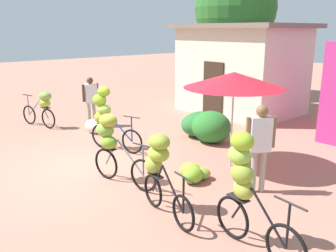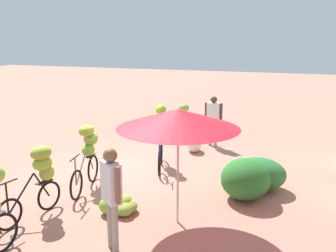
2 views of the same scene
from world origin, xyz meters
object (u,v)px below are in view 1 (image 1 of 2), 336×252
bicycle_leftmost (43,106)px  bicycle_rightmost (246,183)px  bicycle_by_shop (160,165)px  produce_sack (95,126)px  person_vendor (91,97)px  banana_pile_on_ground (194,173)px  tree_behind_building (235,8)px  person_bystander (260,139)px  building_low (241,68)px  bicycle_center_loaded (112,141)px  market_umbrella (234,80)px  bicycle_near_pile (105,114)px

bicycle_leftmost → bicycle_rightmost: (8.42, -0.54, 0.27)m
bicycle_by_shop → produce_sack: size_ratio=2.23×
bicycle_leftmost → person_vendor: 1.56m
bicycle_rightmost → banana_pile_on_ground: 2.62m
tree_behind_building → produce_sack: tree_behind_building is taller
person_bystander → bicycle_leftmost: bearing=-171.3°
bicycle_by_shop → banana_pile_on_ground: bearing=112.0°
building_low → bicycle_center_loaded: building_low is taller
tree_behind_building → building_low: bearing=-46.4°
bicycle_rightmost → person_vendor: bicycle_rightmost is taller
bicycle_center_loaded → banana_pile_on_ground: (1.04, 1.34, -0.73)m
building_low → banana_pile_on_ground: size_ratio=5.49×
bicycle_leftmost → tree_behind_building: bearing=89.4°
produce_sack → person_vendor: (-0.83, 0.38, 0.76)m
bicycle_center_loaded → produce_sack: (-3.49, 1.59, -0.66)m
person_bystander → bicycle_rightmost: bearing=-60.9°
tree_behind_building → produce_sack: size_ratio=8.51×
person_vendor → banana_pile_on_ground: bearing=-6.7°
person_vendor → building_low: bearing=71.3°
building_low → market_umbrella: size_ratio=2.04×
bicycle_by_shop → person_vendor: person_vendor is taller
tree_behind_building → banana_pile_on_ground: tree_behind_building is taller
person_bystander → market_umbrella: bearing=150.5°
bicycle_leftmost → person_vendor: (0.88, 1.27, 0.26)m
building_low → person_bystander: size_ratio=2.62×
building_low → produce_sack: bearing=-99.8°
bicycle_center_loaded → person_vendor: bearing=155.5°
tree_behind_building → bicycle_leftmost: 10.04m
tree_behind_building → bicycle_center_loaded: tree_behind_building is taller
bicycle_leftmost → market_umbrella: bearing=16.5°
bicycle_near_pile → person_bystander: person_bystander is taller
person_vendor → person_bystander: person_bystander is taller
bicycle_leftmost → person_bystander: size_ratio=0.91×
banana_pile_on_ground → produce_sack: (-4.52, 0.24, 0.07)m
tree_behind_building → market_umbrella: size_ratio=2.66×
bicycle_center_loaded → person_vendor: 4.75m
bicycle_near_pile → produce_sack: size_ratio=2.40×
bicycle_by_shop → bicycle_rightmost: bearing=8.9°
banana_pile_on_ground → person_bystander: (1.25, 0.50, 0.92)m
bicycle_leftmost → bicycle_center_loaded: (5.20, -0.70, 0.16)m
bicycle_leftmost → bicycle_rightmost: size_ratio=0.92×
bicycle_leftmost → bicycle_near_pile: size_ratio=0.94×
market_umbrella → bicycle_leftmost: size_ratio=1.42×
tree_behind_building → person_bystander: size_ratio=3.42×
bicycle_rightmost → bicycle_center_loaded: bearing=-177.0°
bicycle_near_pile → bicycle_rightmost: (5.18, -0.89, 0.02)m
tree_behind_building → bicycle_by_shop: size_ratio=3.82×
building_low → bicycle_center_loaded: 7.87m
bicycle_center_loaded → person_vendor: size_ratio=1.05×
bicycle_rightmost → produce_sack: (-6.71, 1.42, -0.77)m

